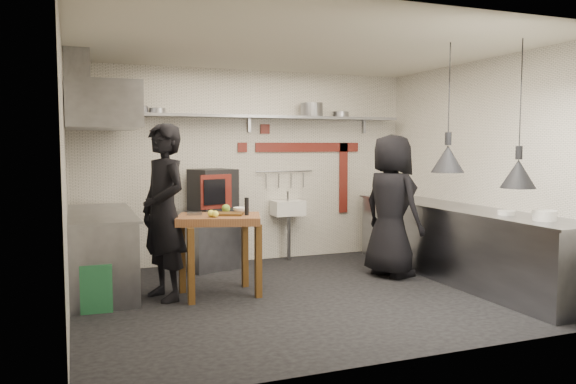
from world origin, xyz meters
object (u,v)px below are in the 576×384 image
object	(u,v)px
green_bin	(97,286)
chef_right	(392,206)
oven_stand	(209,239)
chef_left	(164,212)
prep_table	(220,255)
combi_oven	(213,190)

from	to	relation	value
green_bin	chef_right	world-z (taller)	chef_right
oven_stand	chef_left	size ratio (longest dim) A/B	0.41
green_bin	chef_right	size ratio (longest dim) A/B	0.27
chef_left	prep_table	bearing A→B (deg)	63.53
oven_stand	green_bin	xyz separation A→B (m)	(-1.56, -1.55, -0.15)
green_bin	chef_left	world-z (taller)	chef_left
oven_stand	combi_oven	size ratio (longest dim) A/B	1.38
combi_oven	prep_table	xyz separation A→B (m)	(-0.28, -1.45, -0.63)
chef_right	chef_left	bearing A→B (deg)	75.96
green_bin	chef_left	xyz separation A→B (m)	(0.73, 0.17, 0.73)
green_bin	prep_table	bearing A→B (deg)	4.50
prep_table	chef_left	xyz separation A→B (m)	(-0.61, 0.07, 0.52)
combi_oven	chef_left	world-z (taller)	chef_left
combi_oven	chef_left	xyz separation A→B (m)	(-0.89, -1.38, -0.11)
green_bin	chef_left	distance (m)	1.04
oven_stand	combi_oven	distance (m)	0.69
green_bin	prep_table	size ratio (longest dim) A/B	0.54
prep_table	chef_left	size ratio (longest dim) A/B	0.47
oven_stand	green_bin	distance (m)	2.21
green_bin	prep_table	distance (m)	1.36
chef_left	chef_right	bearing A→B (deg)	70.95
combi_oven	prep_table	size ratio (longest dim) A/B	0.63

